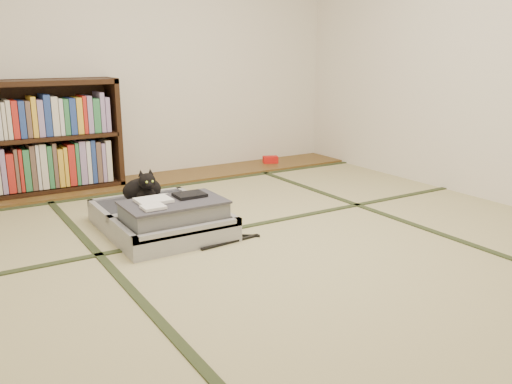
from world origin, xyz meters
TOP-DOWN VIEW (x-y plane):
  - floor at (0.00, 0.00)m, footprint 4.50×4.50m
  - wood_strip at (0.00, 2.00)m, footprint 4.00×0.50m
  - red_item at (1.26, 2.03)m, footprint 0.17×0.14m
  - tatami_borders at (0.00, 0.49)m, footprint 4.00×4.50m
  - bookcase at (-1.05, 2.07)m, footprint 1.45×0.33m
  - suitcase at (-0.52, 0.60)m, footprint 0.71×0.94m
  - cat at (-0.53, 0.89)m, footprint 0.31×0.32m
  - cable_coil at (-0.35, 0.93)m, footprint 0.10×0.10m
  - hanger at (-0.24, 0.21)m, footprint 0.44×0.22m

SIDE VIEW (x-z plane):
  - floor at x=0.00m, z-range 0.00..0.00m
  - tatami_borders at x=0.00m, z-range 0.00..0.01m
  - hanger at x=-0.24m, z-range 0.00..0.01m
  - wood_strip at x=0.00m, z-range 0.00..0.02m
  - red_item at x=1.26m, z-range 0.02..0.09m
  - suitcase at x=-0.52m, z-range -0.04..0.24m
  - cable_coil at x=-0.35m, z-range 0.13..0.16m
  - cat at x=-0.53m, z-range 0.10..0.36m
  - bookcase at x=-1.05m, z-range -0.01..0.92m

